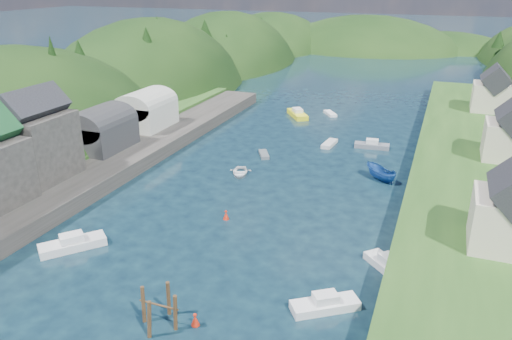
% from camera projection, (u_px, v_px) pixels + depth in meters
% --- Properties ---
extents(ground, '(600.00, 600.00, 0.00)m').
position_uv_depth(ground, '(305.00, 146.00, 79.86)').
color(ground, black).
rests_on(ground, ground).
extents(hillside_left, '(44.00, 245.56, 52.00)m').
position_uv_depth(hillside_left, '(151.00, 125.00, 119.54)').
color(hillside_left, black).
rests_on(hillside_left, ground).
extents(far_hills, '(103.00, 68.00, 44.00)m').
position_uv_depth(far_hills, '(395.00, 77.00, 191.17)').
color(far_hills, black).
rests_on(far_hills, ground).
extents(hill_trees, '(89.82, 149.70, 12.60)m').
position_uv_depth(hill_trees, '(330.00, 64.00, 87.30)').
color(hill_trees, black).
rests_on(hill_trees, ground).
extents(quay_left, '(12.00, 110.00, 2.00)m').
position_uv_depth(quay_left, '(51.00, 189.00, 61.43)').
color(quay_left, '#2D2B28').
rests_on(quay_left, ground).
extents(terrace_left_grass, '(12.00, 110.00, 2.50)m').
position_uv_depth(terrace_left_grass, '(7.00, 180.00, 63.68)').
color(terrace_left_grass, '#234719').
rests_on(terrace_left_grass, ground).
extents(boat_sheds, '(7.00, 21.00, 7.50)m').
position_uv_depth(boat_sheds, '(125.00, 116.00, 77.05)').
color(boat_sheds, '#2D2D30').
rests_on(boat_sheds, quay_left).
extents(terrace_right, '(16.00, 120.00, 2.40)m').
position_uv_depth(terrace_right, '(477.00, 184.00, 62.39)').
color(terrace_right, '#234719').
rests_on(terrace_right, ground).
extents(right_bank_cottages, '(9.00, 59.24, 8.41)m').
position_uv_depth(right_bank_cottages, '(505.00, 133.00, 66.93)').
color(right_bank_cottages, beige).
rests_on(right_bank_cottages, terrace_right).
extents(piling_cluster_far, '(3.41, 3.16, 3.83)m').
position_uv_depth(piling_cluster_far, '(159.00, 311.00, 38.60)').
color(piling_cluster_far, '#382314').
rests_on(piling_cluster_far, ground).
extents(channel_buoy_near, '(0.70, 0.70, 1.10)m').
position_uv_depth(channel_buoy_near, '(195.00, 320.00, 38.98)').
color(channel_buoy_near, '#B4210E').
rests_on(channel_buoy_near, ground).
extents(channel_buoy_far, '(0.70, 0.70, 1.10)m').
position_uv_depth(channel_buoy_far, '(226.00, 215.00, 55.95)').
color(channel_buoy_far, '#B4210E').
rests_on(channel_buoy_far, ground).
extents(moored_boats, '(35.51, 80.71, 2.02)m').
position_uv_depth(moored_boats, '(274.00, 196.00, 60.50)').
color(moored_boats, silver).
rests_on(moored_boats, ground).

